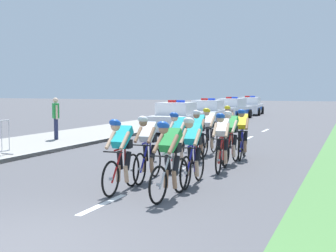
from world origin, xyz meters
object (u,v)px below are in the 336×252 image
object	(u,v)px
cyclist_fifth	(178,140)
police_car_nearest	(177,118)
cyclist_eighth	(231,136)
cyclist_eleventh	(228,125)
cyclist_fourth	(192,150)
cyclist_sixth	(222,141)
cyclist_tenth	(242,133)
cyclist_second	(169,158)
spectator_closest	(56,115)
cyclist_seventh	(198,135)
police_car_second	(208,113)
police_car_furthest	(250,107)
cyclist_ninth	(209,131)
police_car_third	(232,109)
cyclist_third	(147,147)
cyclist_lead	(121,154)

from	to	relation	value
cyclist_fifth	police_car_nearest	xyz separation A→B (m)	(-3.88, 9.54, -0.11)
cyclist_eighth	cyclist_eleventh	size ratio (longest dim) A/B	1.00
cyclist_fourth	police_car_nearest	xyz separation A→B (m)	(-4.92, 11.30, -0.11)
cyclist_sixth	cyclist_tenth	size ratio (longest dim) A/B	1.00
cyclist_sixth	cyclist_tenth	bearing A→B (deg)	90.30
cyclist_tenth	cyclist_eleventh	size ratio (longest dim) A/B	1.00
cyclist_second	spectator_closest	size ratio (longest dim) A/B	1.03
cyclist_second	cyclist_seventh	bearing A→B (deg)	102.04
cyclist_eleventh	police_car_second	xyz separation A→B (m)	(-3.83, 9.46, -0.11)
cyclist_second	cyclist_fourth	bearing A→B (deg)	89.71
cyclist_seventh	cyclist_tenth	xyz separation A→B (m)	(1.06, 1.03, 0.00)
cyclist_eighth	police_car_furthest	xyz separation A→B (m)	(-4.96, 24.86, -0.11)
cyclist_ninth	spectator_closest	world-z (taller)	spectator_closest
cyclist_fifth	cyclist_eleventh	distance (m)	5.19
cyclist_sixth	cyclist_ninth	bearing A→B (deg)	114.24
spectator_closest	cyclist_tenth	bearing A→B (deg)	-8.48
cyclist_eighth	spectator_closest	distance (m)	8.10
police_car_furthest	police_car_third	bearing A→B (deg)	-90.03
cyclist_fifth	police_car_second	xyz separation A→B (m)	(-3.88, 14.65, -0.11)
cyclist_fifth	cyclist_seventh	world-z (taller)	same
cyclist_third	police_car_nearest	xyz separation A→B (m)	(-3.81, 11.29, -0.11)
cyclist_fifth	police_car_furthest	size ratio (longest dim) A/B	0.38
cyclist_eighth	cyclist_eleventh	xyz separation A→B (m)	(-1.13, 3.90, 0.00)
cyclist_fifth	spectator_closest	world-z (taller)	spectator_closest
cyclist_third	cyclist_ninth	size ratio (longest dim) A/B	1.00
cyclist_sixth	police_car_furthest	bearing A→B (deg)	100.98
cyclist_eleventh	police_car_nearest	xyz separation A→B (m)	(-3.83, 4.35, -0.11)
cyclist_seventh	spectator_closest	distance (m)	7.14
cyclist_sixth	police_car_furthest	distance (m)	26.52
police_car_nearest	spectator_closest	xyz separation A→B (m)	(-2.81, -6.01, 0.40)
cyclist_third	police_car_furthest	distance (m)	28.15
cyclist_tenth	police_car_furthest	bearing A→B (deg)	101.97
cyclist_third	cyclist_seventh	xyz separation A→B (m)	(0.17, 3.08, 0.00)
cyclist_lead	cyclist_sixth	size ratio (longest dim) A/B	1.00
cyclist_seventh	police_car_nearest	size ratio (longest dim) A/B	0.38
police_car_furthest	cyclist_second	bearing A→B (deg)	-80.44
cyclist_third	cyclist_fifth	world-z (taller)	same
police_car_third	police_car_furthest	distance (m)	5.88
cyclist_fourth	police_car_third	xyz separation A→B (m)	(-4.92, 22.03, -0.11)
cyclist_fourth	police_car_nearest	world-z (taller)	police_car_nearest
cyclist_third	police_car_nearest	distance (m)	11.91
cyclist_sixth	police_car_nearest	bearing A→B (deg)	118.17
police_car_furthest	police_car_nearest	bearing A→B (deg)	-90.00
cyclist_second	police_car_third	distance (m)	23.82
cyclist_lead	police_car_furthest	distance (m)	29.31
police_car_third	cyclist_seventh	bearing A→B (deg)	-78.12
cyclist_seventh	cyclist_eighth	bearing A→B (deg)	-2.64
police_car_third	police_car_furthest	size ratio (longest dim) A/B	1.00
cyclist_fifth	police_car_nearest	distance (m)	10.30
cyclist_eighth	cyclist_tenth	bearing A→B (deg)	85.91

